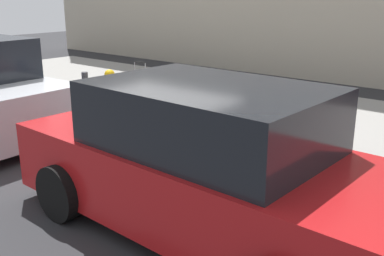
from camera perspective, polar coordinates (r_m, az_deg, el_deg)
name	(u,v)px	position (r m, az deg, el deg)	size (l,w,h in m)	color
ground_plane	(145,140)	(7.81, -5.90, -1.53)	(40.00, 40.00, 0.00)	#28282B
sidewalk_curb	(230,109)	(9.62, 4.80, 2.45)	(18.00, 5.00, 0.14)	gray
suitcase_black_0	(331,134)	(6.71, 17.08, -0.77)	(0.51, 0.23, 1.00)	black
suitcase_red_1	(292,130)	(6.93, 12.43, -0.30)	(0.49, 0.22, 0.93)	red
suitcase_maroon_2	(257,128)	(7.11, 8.16, -0.03)	(0.40, 0.24, 0.72)	maroon
suitcase_navy_3	(232,116)	(7.39, 5.02, 1.56)	(0.42, 0.21, 1.06)	navy
suitcase_silver_4	(206,110)	(7.69, 1.77, 2.28)	(0.44, 0.27, 1.05)	#9EA0A8
suitcase_teal_5	(180,109)	(8.05, -1.50, 2.38)	(0.50, 0.24, 0.66)	#0F606B
suitcase_olive_6	(157,103)	(8.41, -4.47, 3.16)	(0.45, 0.25, 0.71)	#59601E
suitcase_black_7	(141,96)	(8.80, -6.44, 4.00)	(0.35, 0.24, 1.04)	black
fire_hydrant	(110,88)	(9.41, -10.22, 4.97)	(0.39, 0.21, 0.80)	#D89E0C
bollard_post	(86,89)	(9.82, -13.22, 4.85)	(0.13, 0.13, 0.69)	#333338
parked_car_red_0	(208,166)	(4.63, 2.00, -4.75)	(4.50, 2.01, 1.58)	#AD1619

